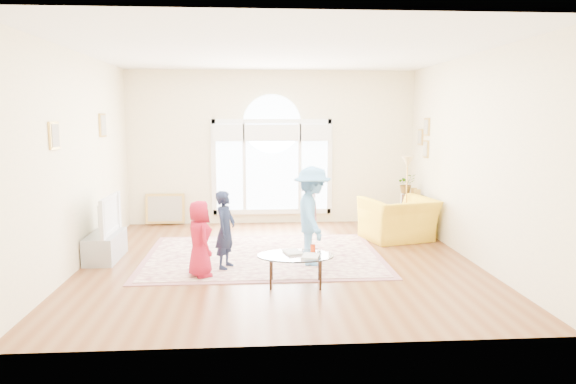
{
  "coord_description": "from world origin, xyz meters",
  "views": [
    {
      "loc": [
        -0.4,
        -7.79,
        2.23
      ],
      "look_at": [
        0.15,
        0.3,
        1.05
      ],
      "focal_mm": 32.0,
      "sensor_mm": 36.0,
      "label": 1
    }
  ],
  "objects": [
    {
      "name": "area_rug",
      "position": [
        -0.25,
        0.32,
        0.01
      ],
      "size": [
        3.6,
        2.6,
        0.02
      ],
      "primitive_type": "cube",
      "color": "beige",
      "rests_on": "ground"
    },
    {
      "name": "room_shell",
      "position": [
        0.01,
        2.83,
        1.57
      ],
      "size": [
        6.0,
        6.0,
        6.0
      ],
      "color": "beige",
      "rests_on": "ground"
    },
    {
      "name": "ground",
      "position": [
        0.0,
        0.0,
        0.0
      ],
      "size": [
        6.0,
        6.0,
        0.0
      ],
      "primitive_type": "plane",
      "color": "brown",
      "rests_on": "ground"
    },
    {
      "name": "television",
      "position": [
        -2.74,
        0.3,
        0.72
      ],
      "size": [
        0.17,
        1.05,
        0.6
      ],
      "color": "black",
      "rests_on": "tv_console"
    },
    {
      "name": "child_blue",
      "position": [
        0.48,
        -0.23,
        0.77
      ],
      "size": [
        0.59,
        0.98,
        1.49
      ],
      "primitive_type": "imported",
      "rotation": [
        0.0,
        0.0,
        1.6
      ],
      "color": "#5B9FDF",
      "rests_on": "area_rug"
    },
    {
      "name": "child_pink",
      "position": [
        0.5,
        0.33,
        0.63
      ],
      "size": [
        0.44,
        0.76,
        1.22
      ],
      "primitive_type": "imported",
      "rotation": [
        0.0,
        0.0,
        1.37
      ],
      "color": "#F2AEB3",
      "rests_on": "area_rug"
    },
    {
      "name": "child_red",
      "position": [
        -1.16,
        -0.73,
        0.56
      ],
      "size": [
        0.53,
        0.62,
        1.07
      ],
      "primitive_type": "imported",
      "rotation": [
        0.0,
        0.0,
        1.99
      ],
      "color": "#A41129",
      "rests_on": "area_rug"
    },
    {
      "name": "tv_console",
      "position": [
        -2.75,
        0.3,
        0.21
      ],
      "size": [
        0.45,
        1.0,
        0.42
      ],
      "primitive_type": "cube",
      "color": "#92959A",
      "rests_on": "ground"
    },
    {
      "name": "potted_plant",
      "position": [
        2.7,
        2.35,
        0.9
      ],
      "size": [
        0.42,
        0.38,
        0.4
      ],
      "primitive_type": "imported",
      "rotation": [
        0.0,
        0.0,
        0.22
      ],
      "color": "#33722D",
      "rests_on": "plant_pedestal"
    },
    {
      "name": "floor_lamp",
      "position": [
        2.52,
        1.71,
        1.28
      ],
      "size": [
        0.26,
        0.26,
        1.51
      ],
      "color": "black",
      "rests_on": "ground"
    },
    {
      "name": "rug_border",
      "position": [
        -0.25,
        0.32,
        0.01
      ],
      "size": [
        3.8,
        2.8,
        0.01
      ],
      "primitive_type": "cube",
      "color": "#976063",
      "rests_on": "ground"
    },
    {
      "name": "leaning_picture",
      "position": [
        -2.24,
        2.9,
        0.0
      ],
      "size": [
        0.8,
        0.14,
        0.62
      ],
      "primitive_type": "cube",
      "rotation": [
        -0.14,
        0.0,
        0.0
      ],
      "color": "tan",
      "rests_on": "ground"
    },
    {
      "name": "side_cabinet",
      "position": [
        2.78,
        1.98,
        0.35
      ],
      "size": [
        0.4,
        0.5,
        0.7
      ],
      "primitive_type": "cube",
      "color": "black",
      "rests_on": "ground"
    },
    {
      "name": "coffee_table",
      "position": [
        0.15,
        -1.18,
        0.4
      ],
      "size": [
        1.07,
        0.74,
        0.54
      ],
      "rotation": [
        0.0,
        0.0,
        -0.08
      ],
      "color": "silver",
      "rests_on": "ground"
    },
    {
      "name": "child_navy",
      "position": [
        -0.82,
        -0.35,
        0.6
      ],
      "size": [
        0.4,
        0.49,
        1.15
      ],
      "primitive_type": "imported",
      "rotation": [
        0.0,
        0.0,
        1.22
      ],
      "color": "#171F38",
      "rests_on": "area_rug"
    },
    {
      "name": "armchair",
      "position": [
        2.24,
        1.26,
        0.39
      ],
      "size": [
        1.43,
        1.32,
        0.77
      ],
      "primitive_type": "imported",
      "rotation": [
        0.0,
        0.0,
        3.41
      ],
      "color": "yellow",
      "rests_on": "ground"
    },
    {
      "name": "plant_pedestal",
      "position": [
        2.7,
        2.35,
        0.35
      ],
      "size": [
        0.2,
        0.2,
        0.7
      ],
      "primitive_type": "cylinder",
      "color": "white",
      "rests_on": "ground"
    }
  ]
}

